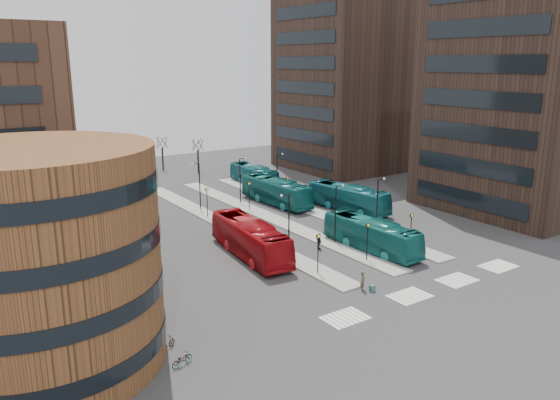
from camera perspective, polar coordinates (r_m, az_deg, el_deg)
ground at (r=45.40m, az=18.04°, el=-10.94°), size 160.00×160.00×0.00m
island_left at (r=64.62m, az=-5.64°, el=-2.61°), size 2.50×45.00×0.15m
island_mid at (r=67.55m, az=-1.17°, el=-1.79°), size 2.50×45.00×0.15m
island_right at (r=70.87m, az=2.90°, el=-1.03°), size 2.50×45.00×0.15m
suitcase at (r=47.09m, az=9.62°, el=-9.09°), size 0.48×0.40×0.56m
red_bus at (r=54.09m, az=-3.15°, el=-4.03°), size 4.37×13.25×3.62m
teal_bus_a at (r=56.46m, az=9.52°, el=-3.60°), size 3.25×11.88×3.28m
teal_bus_b at (r=73.51m, az=-0.41°, el=0.91°), size 3.50×12.71×3.51m
teal_bus_c at (r=70.98m, az=7.16°, el=0.24°), size 4.41×12.32×3.36m
teal_bus_d at (r=84.93m, az=-2.73°, el=2.60°), size 2.95×11.31×3.13m
traveller at (r=46.95m, az=8.64°, el=-8.35°), size 0.75×0.73×1.73m
commuter_a at (r=52.91m, az=0.14°, el=-5.44°), size 1.09×0.97×1.87m
commuter_b at (r=56.26m, az=4.09°, el=-4.34°), size 0.63×1.07×1.72m
commuter_c at (r=58.53m, az=6.98°, el=-3.60°), size 0.71×1.21×1.84m
bicycle_near at (r=36.67m, az=-10.21°, el=-16.07°), size 1.72×1.00×0.85m
bicycle_mid at (r=38.63m, az=-11.74°, el=-14.45°), size 1.52×0.97×0.88m
bicycle_far at (r=40.81m, az=-13.21°, el=-12.87°), size 1.77×0.81×0.89m
crosswalk_stripes at (r=48.91m, az=15.62°, el=-8.88°), size 22.35×2.40×0.01m
round_building at (r=36.83m, az=-24.13°, el=-5.76°), size 15.16×15.16×14.00m
tower_near at (r=76.88m, az=24.43°, el=10.23°), size 20.12×20.00×30.00m
tower_far at (r=99.08m, az=7.23°, el=12.02°), size 20.12×20.00×30.00m
sign_poles at (r=61.15m, az=2.08°, el=-1.26°), size 12.45×22.12×3.65m
lamp_posts at (r=65.39m, az=0.23°, el=0.85°), size 14.04×20.24×6.12m
bare_trees at (r=95.62m, az=-11.60°, el=4.36°), size 10.97×8.14×5.90m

